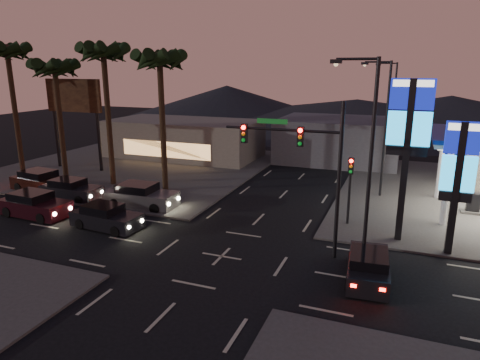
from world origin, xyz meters
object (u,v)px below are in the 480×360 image
at_px(pylon_sign_short, 459,169).
at_px(car_lane_b_mid, 71,190).
at_px(suv_station, 368,266).
at_px(car_lane_a_front, 106,217).
at_px(car_lane_b_rear, 41,182).
at_px(pylon_sign_tall, 409,129).
at_px(traffic_signal_mast, 305,156).
at_px(car_lane_b_front, 141,196).
at_px(car_lane_a_mid, 34,205).

bearing_deg(pylon_sign_short, car_lane_b_mid, 178.54).
bearing_deg(suv_station, car_lane_b_mid, 167.08).
relative_size(car_lane_a_front, car_lane_b_rear, 0.88).
xyz_separation_m(pylon_sign_tall, traffic_signal_mast, (-4.74, -3.51, -1.17)).
bearing_deg(car_lane_b_mid, car_lane_b_front, 2.76).
relative_size(pylon_sign_short, car_lane_a_mid, 1.39).
relative_size(pylon_sign_tall, pylon_sign_short, 1.29).
bearing_deg(car_lane_b_rear, car_lane_a_front, -25.52).
relative_size(car_lane_b_front, car_lane_b_mid, 1.11).
xyz_separation_m(pylon_sign_short, car_lane_b_front, (-19.54, 0.93, -3.88)).
relative_size(pylon_sign_tall, car_lane_b_rear, 1.72).
distance_m(pylon_sign_short, car_lane_b_rear, 29.47).
relative_size(car_lane_b_mid, suv_station, 1.06).
height_order(pylon_sign_short, car_lane_b_mid, pylon_sign_short).
bearing_deg(traffic_signal_mast, car_lane_b_rear, 169.70).
bearing_deg(car_lane_a_mid, car_lane_a_front, -0.85).
xyz_separation_m(traffic_signal_mast, car_lane_b_mid, (-18.24, 3.16, -4.52)).
distance_m(traffic_signal_mast, car_lane_a_mid, 18.37).
xyz_separation_m(car_lane_b_mid, suv_station, (21.81, -5.00, -0.04)).
bearing_deg(car_lane_b_mid, pylon_sign_tall, 0.88).
bearing_deg(pylon_sign_tall, car_lane_b_front, -179.78).
xyz_separation_m(traffic_signal_mast, car_lane_b_rear, (-21.94, 3.98, -4.46)).
bearing_deg(car_lane_b_front, car_lane_b_mid, -177.24).
bearing_deg(car_lane_a_mid, car_lane_b_mid, 96.51).
bearing_deg(car_lane_b_rear, traffic_signal_mast, -10.30).
xyz_separation_m(pylon_sign_short, car_lane_a_mid, (-25.04, -3.19, -3.91)).
xyz_separation_m(pylon_sign_tall, car_lane_b_rear, (-26.68, 0.47, -5.63)).
bearing_deg(car_lane_b_rear, car_lane_b_front, -3.20).
bearing_deg(car_lane_a_mid, traffic_signal_mast, 2.18).
distance_m(traffic_signal_mast, suv_station, 6.08).
height_order(car_lane_b_mid, suv_station, car_lane_b_mid).
bearing_deg(car_lane_a_mid, car_lane_b_rear, 131.55).
distance_m(pylon_sign_short, car_lane_b_front, 19.95).
height_order(pylon_sign_tall, car_lane_b_mid, pylon_sign_tall).
height_order(traffic_signal_mast, suv_station, traffic_signal_mast).
distance_m(pylon_sign_short, traffic_signal_mast, 7.69).
relative_size(pylon_sign_short, car_lane_b_mid, 1.50).
bearing_deg(car_lane_a_front, suv_station, -3.97).
bearing_deg(traffic_signal_mast, pylon_sign_short, 19.13).
bearing_deg(traffic_signal_mast, suv_station, -27.34).
distance_m(car_lane_a_front, car_lane_a_mid, 5.82).
height_order(car_lane_a_mid, suv_station, car_lane_a_mid).
xyz_separation_m(pylon_sign_tall, car_lane_a_front, (-16.73, -4.28, -5.72)).
distance_m(car_lane_a_mid, suv_station, 21.40).
distance_m(traffic_signal_mast, car_lane_a_front, 12.84).
relative_size(car_lane_a_mid, car_lane_b_mid, 1.07).
xyz_separation_m(pylon_sign_tall, car_lane_b_mid, (-22.98, -0.35, -5.69)).
distance_m(pylon_sign_short, car_lane_b_mid, 25.80).
relative_size(car_lane_a_front, car_lane_b_mid, 0.98).
distance_m(pylon_sign_tall, car_lane_b_rear, 27.27).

